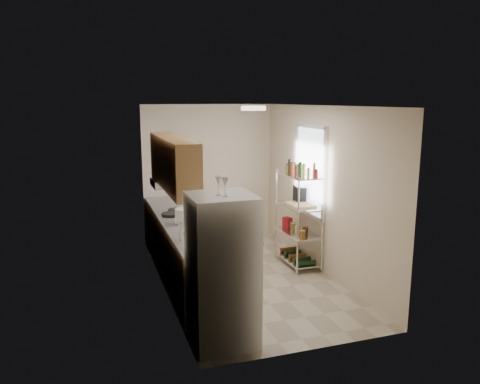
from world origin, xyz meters
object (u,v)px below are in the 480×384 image
at_px(refrigerator, 222,270).
at_px(rice_cooker, 184,216).
at_px(frying_pan_large, 171,215).
at_px(cutting_board, 300,205).
at_px(espresso_machine, 300,194).

xyz_separation_m(refrigerator, rice_cooker, (-0.03, 1.87, 0.16)).
distance_m(frying_pan_large, cutting_board, 2.07).
height_order(refrigerator, cutting_board, refrigerator).
relative_size(refrigerator, espresso_machine, 5.98).
bearing_deg(cutting_board, espresso_machine, 68.30).
relative_size(cutting_board, espresso_machine, 1.62).
height_order(cutting_board, espresso_machine, espresso_machine).
relative_size(frying_pan_large, cutting_board, 0.61).
distance_m(rice_cooker, frying_pan_large, 0.53).
relative_size(refrigerator, cutting_board, 3.68).
bearing_deg(espresso_machine, refrigerator, -124.39).
bearing_deg(rice_cooker, cutting_board, 2.74).
bearing_deg(frying_pan_large, cutting_board, -17.34).
distance_m(refrigerator, espresso_machine, 2.97).
relative_size(refrigerator, rice_cooker, 6.16).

